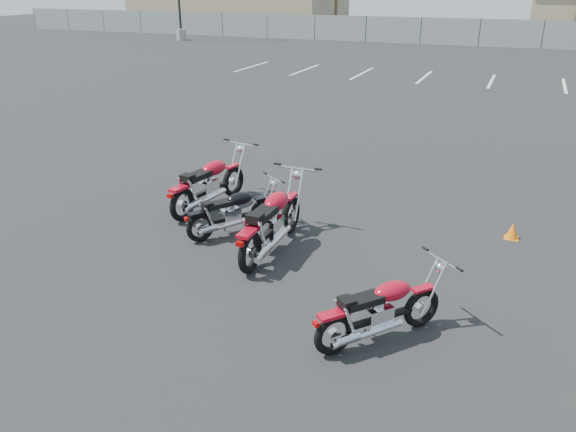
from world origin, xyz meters
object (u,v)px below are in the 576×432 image
at_px(motorcycle_third_red, 272,222).
at_px(motorcycle_rear_red, 380,310).
at_px(motorcycle_second_black, 232,212).
at_px(motorcycle_front_red, 209,184).

xyz_separation_m(motorcycle_third_red, motorcycle_rear_red, (2.27, -1.79, -0.10)).
bearing_deg(motorcycle_rear_red, motorcycle_third_red, 141.73).
height_order(motorcycle_second_black, motorcycle_rear_red, motorcycle_rear_red).
xyz_separation_m(motorcycle_front_red, motorcycle_second_black, (1.00, -0.91, -0.10)).
relative_size(motorcycle_front_red, motorcycle_rear_red, 1.34).
distance_m(motorcycle_second_black, motorcycle_third_red, 1.02).
relative_size(motorcycle_front_red, motorcycle_third_red, 0.95).
bearing_deg(motorcycle_third_red, motorcycle_second_black, 158.46).
bearing_deg(motorcycle_front_red, motorcycle_third_red, -33.48).
bearing_deg(motorcycle_third_red, motorcycle_rear_red, -38.27).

